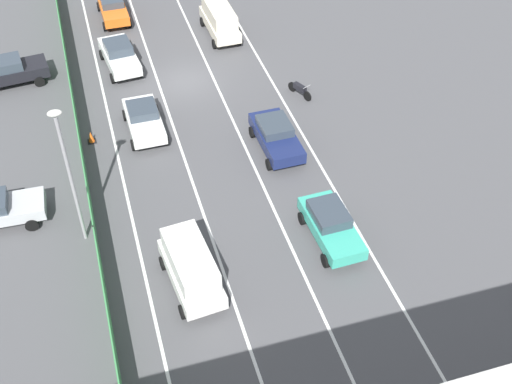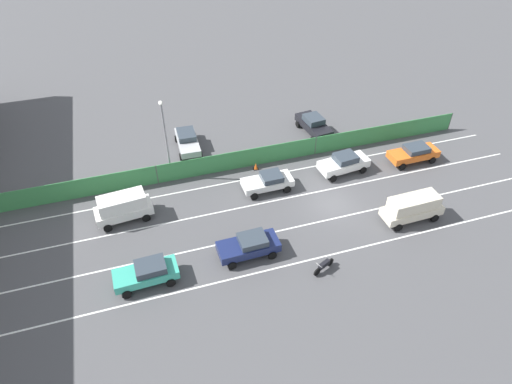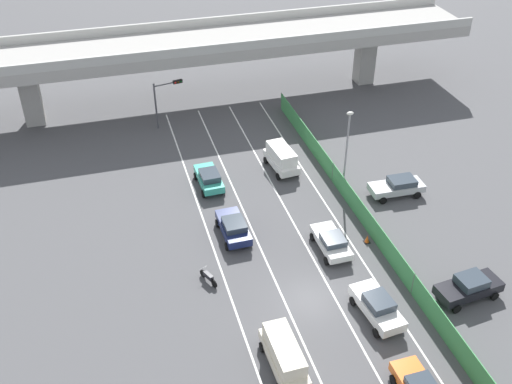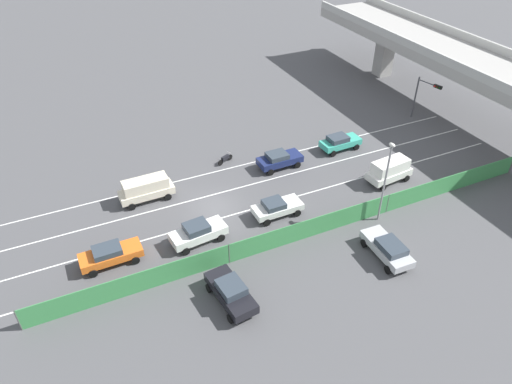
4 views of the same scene
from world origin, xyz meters
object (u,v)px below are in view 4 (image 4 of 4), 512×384
car_hatchback_white (277,207)px  car_van_white (390,170)px  car_taxi_orange (110,254)px  car_van_cream (146,188)px  parked_sedan_dark (231,292)px  traffic_light (425,92)px  motorcycle (225,159)px  street_lamp (386,175)px  car_sedan_white (198,232)px  parked_wagon_silver (388,248)px  car_taxi_teal (340,142)px  car_sedan_navy (279,159)px  traffic_cone (295,233)px

car_hatchback_white → car_van_white: bearing=90.5°
car_taxi_orange → car_van_cream: bearing=146.3°
car_taxi_orange → car_van_white: bearing=90.0°
parked_sedan_dark → traffic_light: traffic_light is taller
car_taxi_orange → car_hatchback_white: size_ratio=1.08×
motorcycle → street_lamp: street_lamp is taller
car_taxi_orange → car_sedan_white: 6.77m
parked_wagon_silver → traffic_light: bearing=133.7°
car_taxi_orange → parked_sedan_dark: 9.88m
car_van_white → car_taxi_teal: car_van_white is taller
car_van_cream → motorcycle: 9.05m
car_hatchback_white → street_lamp: 9.30m
car_taxi_orange → motorcycle: bearing=126.0°
car_taxi_teal → car_sedan_white: bearing=-67.9°
car_taxi_orange → parked_wagon_silver: 20.85m
parked_wagon_silver → motorcycle: bearing=-161.0°
car_van_cream → motorcycle: bearing=107.9°
car_sedan_navy → parked_sedan_dark: (13.75, -10.82, 0.04)m
street_lamp → traffic_cone: (-1.10, -7.37, -4.14)m
car_taxi_teal → car_taxi_orange: (6.85, -24.74, -0.02)m
car_van_cream → parked_wagon_silver: size_ratio=1.03×
car_hatchback_white → traffic_light: traffic_light is taller
car_taxi_teal → parked_sedan_dark: parked_sedan_dark is taller
car_sedan_navy → traffic_light: (-2.04, 19.19, 2.57)m
car_van_cream → parked_sedan_dark: bearing=9.1°
motorcycle → traffic_light: size_ratio=0.38×
car_van_white → traffic_light: traffic_light is taller
car_sedan_white → parked_wagon_silver: 14.64m
car_taxi_teal → traffic_cone: size_ratio=6.39×
car_sedan_navy → traffic_cone: car_sedan_navy is taller
traffic_light → car_van_white: bearing=-52.3°
traffic_cone → car_hatchback_white: bearing=-177.4°
car_taxi_orange → car_hatchback_white: (0.10, 13.88, -0.04)m
traffic_light → traffic_cone: bearing=-62.8°
car_van_cream → car_sedan_white: car_van_cream is taller
car_van_white → traffic_cone: (3.13, -11.68, -0.94)m
traffic_light → car_taxi_teal: bearing=-81.9°
traffic_cone → parked_sedan_dark: bearing=-60.5°
car_taxi_teal → car_hatchback_white: 12.90m
street_lamp → motorcycle: bearing=-148.8°
car_taxi_teal → parked_wagon_silver: size_ratio=0.92×
parked_sedan_dark → street_lamp: size_ratio=0.65×
car_sedan_white → motorcycle: bearing=147.6°
car_sedan_white → parked_sedan_dark: parked_sedan_dark is taller
car_taxi_orange → street_lamp: 22.09m
traffic_cone → car_taxi_orange: bearing=-102.6°
parked_wagon_silver → car_van_cream: bearing=-135.5°
car_van_white → car_taxi_orange: 25.69m
car_taxi_teal → parked_sedan_dark: 22.88m
car_taxi_teal → parked_wagon_silver: (15.08, -5.59, -0.01)m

